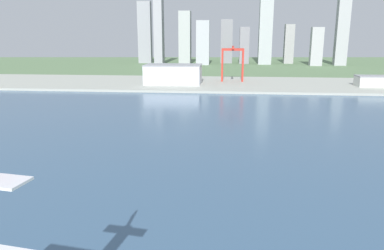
# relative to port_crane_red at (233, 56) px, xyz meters

# --- Properties ---
(ground_plane) EXTENTS (2400.00, 2400.00, 0.00)m
(ground_plane) POSITION_rel_port_crane_red_xyz_m (-32.44, -204.05, -33.67)
(ground_plane) COLOR #5B7851
(water_bay) EXTENTS (840.00, 360.00, 0.15)m
(water_bay) POSITION_rel_port_crane_red_xyz_m (-32.44, -264.05, -33.59)
(water_bay) COLOR #385675
(water_bay) RESTS_ON ground
(industrial_pier) EXTENTS (840.00, 140.00, 2.50)m
(industrial_pier) POSITION_rel_port_crane_red_xyz_m (-32.44, -14.05, -32.42)
(industrial_pier) COLOR #A2A69B
(industrial_pier) RESTS_ON ground
(port_crane_red) EXTENTS (27.29, 47.90, 42.75)m
(port_crane_red) POSITION_rel_port_crane_red_xyz_m (0.00, 0.00, 0.00)
(port_crane_red) COLOR #B72D23
(port_crane_red) RESTS_ON industrial_pier
(warehouse_main) EXTENTS (65.56, 38.06, 22.38)m
(warehouse_main) POSITION_rel_port_crane_red_xyz_m (-69.05, -27.91, -19.95)
(warehouse_main) COLOR silver
(warehouse_main) RESTS_ON industrial_pier
(warehouse_annex) EXTENTS (43.18, 22.82, 12.03)m
(warehouse_annex) POSITION_rel_port_crane_red_xyz_m (158.93, -30.82, -25.13)
(warehouse_annex) COLOR silver
(warehouse_annex) RESTS_ON industrial_pier
(distant_skyline) EXTENTS (416.86, 79.66, 155.37)m
(distant_skyline) POSITION_rel_port_crane_red_xyz_m (-4.31, 313.96, 22.97)
(distant_skyline) COLOR gray
(distant_skyline) RESTS_ON ground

